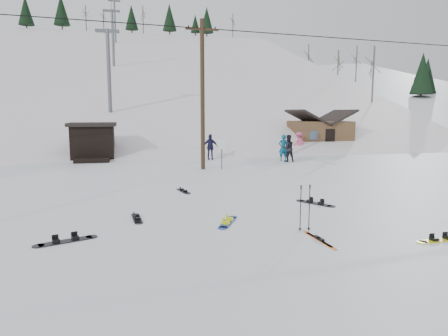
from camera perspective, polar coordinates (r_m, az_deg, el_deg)
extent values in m
plane|color=white|center=(11.09, 0.36, -10.44)|extent=(200.00, 200.00, 0.00)
cube|color=silver|center=(67.07, -11.20, -5.57)|extent=(60.00, 85.24, 65.97)
cube|color=white|center=(74.03, 19.90, -3.83)|extent=(45.66, 93.98, 54.59)
cylinder|color=#3A2819|center=(24.65, -3.09, 10.27)|extent=(0.26, 0.26, 9.00)
cube|color=#3A2819|center=(25.12, -3.16, 19.19)|extent=(2.00, 0.12, 0.12)
cylinder|color=black|center=(25.14, -3.16, 19.46)|extent=(0.08, 0.08, 0.12)
cylinder|color=#595B60|center=(24.61, -0.33, 1.89)|extent=(0.07, 0.07, 1.80)
cube|color=white|center=(24.51, -0.31, 3.39)|extent=(0.50, 0.04, 0.60)
cube|color=black|center=(31.38, -18.17, 3.44)|extent=(3.00, 3.00, 2.50)
cube|color=black|center=(31.31, -18.27, 5.94)|extent=(3.40, 3.40, 0.25)
cube|color=black|center=(29.70, -18.33, 1.07)|extent=(2.40, 1.20, 0.30)
cylinder|color=#595B60|center=(40.41, -16.11, 12.97)|extent=(0.36, 0.36, 8.00)
cube|color=#595B60|center=(40.93, -16.33, 18.27)|extent=(2.20, 0.30, 0.30)
cylinder|color=#595B60|center=(61.09, -15.58, 17.32)|extent=(0.36, 0.36, 8.00)
cube|color=#595B60|center=(61.84, -15.72, 20.79)|extent=(2.20, 0.30, 0.30)
cylinder|color=#595B60|center=(81.95, -15.31, 19.47)|extent=(0.36, 0.36, 8.00)
cube|color=#595B60|center=(82.81, -15.42, 22.04)|extent=(2.20, 0.30, 0.30)
cube|color=brown|center=(38.51, 13.49, 4.53)|extent=(5.00, 4.00, 2.70)
cube|color=black|center=(37.85, 11.74, 7.10)|extent=(2.69, 4.40, 1.43)
cube|color=black|center=(39.09, 15.34, 7.01)|extent=(2.69, 4.40, 1.43)
cube|color=black|center=(36.74, 14.91, 3.94)|extent=(0.90, 0.06, 1.90)
cube|color=#18359D|center=(12.86, 0.56, -7.77)|extent=(0.88, 1.29, 0.03)
cylinder|color=#18359D|center=(13.47, 1.22, -7.04)|extent=(0.30, 0.30, 0.03)
cylinder|color=#18359D|center=(12.25, -0.18, -8.57)|extent=(0.30, 0.30, 0.03)
cube|color=#DDE30B|center=(13.07, 0.81, -7.26)|extent=(0.26, 0.24, 0.09)
cube|color=#DDE30B|center=(12.63, 0.30, -7.80)|extent=(0.26, 0.24, 0.09)
cube|color=#E25817|center=(11.41, 13.63, -10.06)|extent=(0.18, 1.53, 0.02)
cube|color=black|center=(11.40, 13.64, -9.86)|extent=(0.09, 0.28, 0.07)
cube|color=#E25817|center=(11.54, 13.23, -9.84)|extent=(0.18, 1.53, 0.02)
cube|color=black|center=(11.53, 13.24, -9.64)|extent=(0.09, 0.28, 0.07)
cylinder|color=black|center=(12.03, 10.88, -5.76)|extent=(0.03, 0.03, 1.35)
cylinder|color=black|center=(12.19, 10.80, -8.54)|extent=(0.10, 0.10, 0.01)
cylinder|color=black|center=(11.90, 10.96, -2.70)|extent=(0.04, 0.04, 0.12)
cylinder|color=black|center=(12.15, 12.09, -5.66)|extent=(0.03, 0.03, 1.35)
cylinder|color=black|center=(12.30, 12.01, -8.41)|extent=(0.10, 0.10, 0.01)
cylinder|color=black|center=(12.01, 12.18, -2.63)|extent=(0.04, 0.04, 0.12)
cube|color=black|center=(11.86, -21.66, -9.71)|extent=(1.41, 0.79, 0.03)
cylinder|color=black|center=(12.02, -18.40, -9.32)|extent=(0.32, 0.32, 0.03)
cylinder|color=black|center=(11.74, -25.01, -10.07)|extent=(0.32, 0.32, 0.03)
cube|color=black|center=(11.90, -20.49, -9.29)|extent=(0.24, 0.27, 0.09)
cube|color=black|center=(11.80, -22.88, -9.56)|extent=(0.24, 0.27, 0.09)
cube|color=black|center=(13.62, -12.34, -7.07)|extent=(0.35, 1.16, 0.02)
cylinder|color=black|center=(14.17, -12.58, -6.49)|extent=(0.26, 0.26, 0.02)
cylinder|color=black|center=(13.07, -12.07, -7.70)|extent=(0.26, 0.26, 0.02)
cube|color=black|center=(13.80, -12.43, -6.66)|extent=(0.20, 0.16, 0.08)
cube|color=black|center=(13.41, -12.25, -7.09)|extent=(0.20, 0.16, 0.08)
cube|color=black|center=(15.85, 12.91, -4.95)|extent=(0.99, 1.33, 0.03)
cylinder|color=black|center=(15.51, 15.07, -5.31)|extent=(0.32, 0.32, 0.03)
cylinder|color=black|center=(16.21, 10.84, -4.61)|extent=(0.32, 0.32, 0.03)
cube|color=black|center=(15.71, 13.68, -4.87)|extent=(0.28, 0.26, 0.09)
cube|color=black|center=(15.96, 12.15, -4.62)|extent=(0.28, 0.26, 0.09)
cube|color=yellow|center=(12.65, 28.55, -9.03)|extent=(1.30, 0.38, 0.03)
cylinder|color=yellow|center=(12.21, 26.41, -9.49)|extent=(0.30, 0.30, 0.03)
cube|color=black|center=(12.80, 29.30, -8.63)|extent=(0.17, 0.22, 0.08)
cube|color=black|center=(12.47, 27.81, -8.95)|extent=(0.17, 0.22, 0.08)
cube|color=black|center=(17.90, -5.81, -3.32)|extent=(0.49, 1.14, 0.02)
cylinder|color=black|center=(18.41, -6.42, -3.02)|extent=(0.25, 0.25, 0.02)
cylinder|color=black|center=(17.39, -5.17, -3.65)|extent=(0.25, 0.25, 0.02)
cube|color=black|center=(18.07, -6.04, -3.06)|extent=(0.21, 0.17, 0.07)
cube|color=black|center=(17.71, -5.58, -3.29)|extent=(0.21, 0.17, 0.07)
imported|color=#0B5474|center=(29.37, 8.44, 2.89)|extent=(0.70, 0.46, 1.91)
imported|color=black|center=(28.85, 9.12, 2.80)|extent=(0.96, 0.75, 1.93)
imported|color=#DE4E80|center=(34.80, 10.66, 3.57)|extent=(1.33, 0.97, 1.85)
imported|color=#181639|center=(29.70, -1.93, 3.02)|extent=(1.21, 0.83, 1.90)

